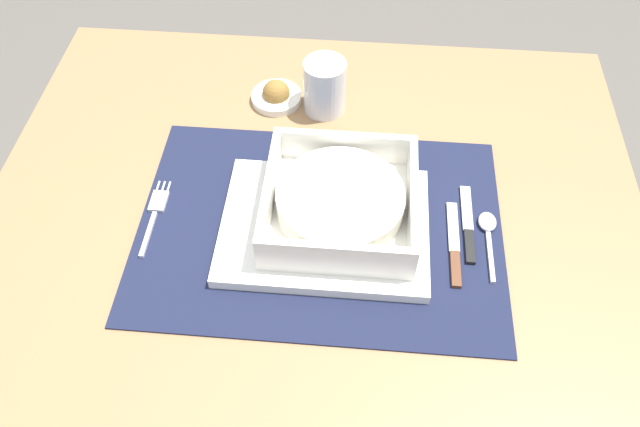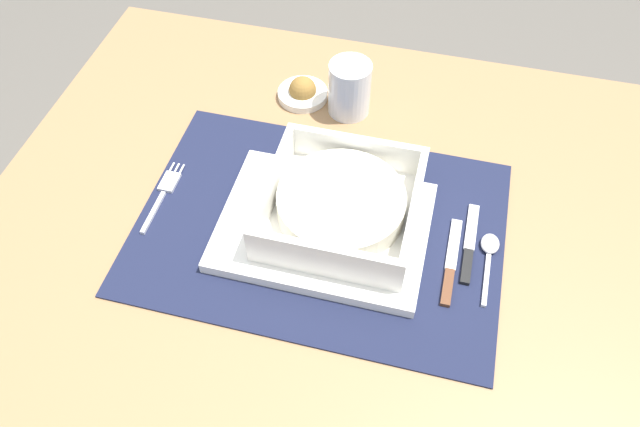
{
  "view_description": "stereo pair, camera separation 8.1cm",
  "coord_description": "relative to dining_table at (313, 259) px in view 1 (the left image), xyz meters",
  "views": [
    {
      "loc": [
        0.06,
        -0.52,
        1.41
      ],
      "look_at": [
        0.01,
        -0.02,
        0.78
      ],
      "focal_mm": 34.83,
      "sensor_mm": 36.0,
      "label": 1
    },
    {
      "loc": [
        0.14,
        -0.51,
        1.41
      ],
      "look_at": [
        0.01,
        -0.02,
        0.78
      ],
      "focal_mm": 34.83,
      "sensor_mm": 36.0,
      "label": 2
    }
  ],
  "objects": [
    {
      "name": "drinking_glass",
      "position": [
        -0.0,
        0.21,
        0.15
      ],
      "size": [
        0.06,
        0.06,
        0.09
      ],
      "color": "white",
      "rests_on": "dining_table"
    },
    {
      "name": "condiment_saucer",
      "position": [
        -0.08,
        0.22,
        0.12
      ],
      "size": [
        0.08,
        0.08,
        0.04
      ],
      "color": "white",
      "rests_on": "dining_table"
    },
    {
      "name": "dining_table",
      "position": [
        0.0,
        0.0,
        0.0
      ],
      "size": [
        0.91,
        0.78,
        0.75
      ],
      "color": "#936D47",
      "rests_on": "ground"
    },
    {
      "name": "spoon",
      "position": [
        0.24,
        -0.01,
        0.12
      ],
      "size": [
        0.02,
        0.11,
        0.01
      ],
      "rotation": [
        0.0,
        0.0,
        0.04
      ],
      "color": "silver",
      "rests_on": "placemat"
    },
    {
      "name": "bread_knife",
      "position": [
        0.19,
        -0.05,
        0.12
      ],
      "size": [
        0.01,
        0.13,
        0.01
      ],
      "rotation": [
        0.0,
        0.0,
        0.03
      ],
      "color": "#59331E",
      "rests_on": "placemat"
    },
    {
      "name": "placemat",
      "position": [
        0.01,
        -0.02,
        0.11
      ],
      "size": [
        0.49,
        0.35,
        0.0
      ],
      "primitive_type": "cube",
      "color": "#191E38",
      "rests_on": "dining_table"
    },
    {
      "name": "ground_plane",
      "position": [
        0.0,
        0.0,
        -0.64
      ],
      "size": [
        6.0,
        6.0,
        0.0
      ],
      "primitive_type": "plane",
      "color": "#59544C"
    },
    {
      "name": "fork",
      "position": [
        -0.21,
        -0.02,
        0.11
      ],
      "size": [
        0.02,
        0.13,
        0.0
      ],
      "rotation": [
        0.0,
        0.0,
        -0.06
      ],
      "color": "silver",
      "rests_on": "placemat"
    },
    {
      "name": "butter_knife",
      "position": [
        0.21,
        -0.01,
        0.12
      ],
      "size": [
        0.01,
        0.13,
        0.01
      ],
      "rotation": [
        0.0,
        0.0,
        -0.05
      ],
      "color": "black",
      "rests_on": "placemat"
    },
    {
      "name": "serving_plate",
      "position": [
        0.02,
        -0.03,
        0.12
      ],
      "size": [
        0.27,
        0.21,
        0.02
      ],
      "primitive_type": "cube",
      "color": "white",
      "rests_on": "placemat"
    },
    {
      "name": "porridge_bowl",
      "position": [
        0.04,
        -0.01,
        0.15
      ],
      "size": [
        0.19,
        0.19,
        0.06
      ],
      "color": "white",
      "rests_on": "serving_plate"
    }
  ]
}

